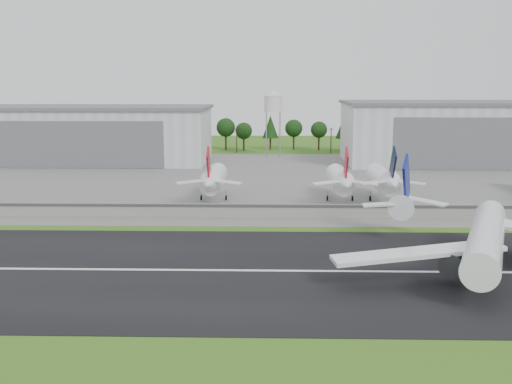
{
  "coord_description": "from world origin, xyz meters",
  "views": [
    {
      "loc": [
        -5.32,
        -98.87,
        32.85
      ],
      "look_at": [
        -8.87,
        40.0,
        9.0
      ],
      "focal_mm": 45.0,
      "sensor_mm": 36.0,
      "label": 1
    }
  ],
  "objects_px": {
    "parked_jet_red_b": "(341,180)",
    "parked_jet_navy": "(384,180)",
    "main_airliner": "(487,246)",
    "parked_jet_red_a": "(213,179)"
  },
  "relations": [
    {
      "from": "main_airliner",
      "to": "parked_jet_red_b",
      "type": "xyz_separation_m",
      "value": [
        -18.28,
        66.98,
        1.32
      ]
    },
    {
      "from": "parked_jet_red_a",
      "to": "parked_jet_red_b",
      "type": "height_order",
      "value": "parked_jet_red_a"
    },
    {
      "from": "parked_jet_red_b",
      "to": "parked_jet_navy",
      "type": "bearing_deg",
      "value": 0.08
    },
    {
      "from": "parked_jet_navy",
      "to": "parked_jet_red_b",
      "type": "bearing_deg",
      "value": -179.92
    },
    {
      "from": "main_airliner",
      "to": "parked_jet_red_b",
      "type": "distance_m",
      "value": 69.44
    },
    {
      "from": "main_airliner",
      "to": "parked_jet_navy",
      "type": "xyz_separation_m",
      "value": [
        -6.32,
        66.99,
        1.44
      ]
    },
    {
      "from": "parked_jet_red_b",
      "to": "parked_jet_navy",
      "type": "xyz_separation_m",
      "value": [
        11.96,
        0.02,
        0.12
      ]
    },
    {
      "from": "main_airliner",
      "to": "parked_jet_navy",
      "type": "bearing_deg",
      "value": -64.39
    },
    {
      "from": "main_airliner",
      "to": "parked_jet_red_a",
      "type": "bearing_deg",
      "value": -31.07
    },
    {
      "from": "main_airliner",
      "to": "parked_jet_red_b",
      "type": "height_order",
      "value": "main_airliner"
    }
  ]
}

